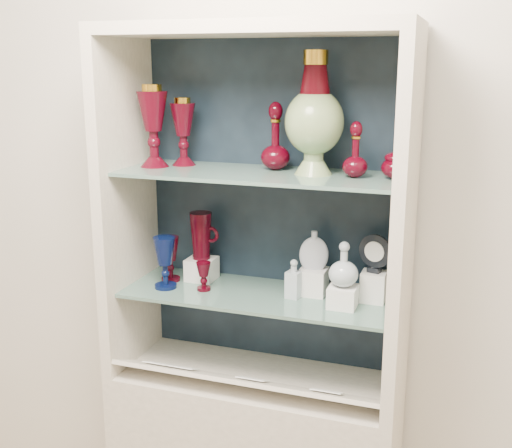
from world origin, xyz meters
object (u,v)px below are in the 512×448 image
(lidded_bowl, at_px, (396,163))
(clear_round_decanter, at_px, (344,265))
(pedestal_lamp_right, at_px, (153,126))
(enamel_urn, at_px, (315,113))
(ruby_pitcher, at_px, (201,236))
(ruby_goblet_small, at_px, (204,276))
(clear_square_bottle, at_px, (294,279))
(ruby_decanter_a, at_px, (275,132))
(ruby_goblet_tall, at_px, (170,259))
(flat_flask, at_px, (314,249))
(cobalt_goblet, at_px, (165,263))
(ruby_decanter_b, at_px, (356,148))
(cameo_medallion, at_px, (375,253))
(pedestal_lamp_left, at_px, (183,132))

(lidded_bowl, xyz_separation_m, clear_round_decanter, (-0.14, -0.05, -0.33))
(pedestal_lamp_right, distance_m, enamel_urn, 0.56)
(enamel_urn, height_order, clear_round_decanter, enamel_urn)
(ruby_pitcher, xyz_separation_m, clear_round_decanter, (0.54, -0.10, -0.02))
(ruby_goblet_small, distance_m, clear_square_bottle, 0.32)
(ruby_decanter_a, xyz_separation_m, ruby_goblet_tall, (-0.38, -0.05, -0.46))
(pedestal_lamp_right, bearing_deg, flat_flask, 5.69)
(cobalt_goblet, bearing_deg, lidded_bowl, 5.63)
(cobalt_goblet, relative_size, ruby_goblet_tall, 1.12)
(ruby_decanter_b, xyz_separation_m, cameo_medallion, (0.07, 0.05, -0.35))
(clear_round_decanter, bearing_deg, ruby_goblet_small, 179.98)
(enamel_urn, xyz_separation_m, cameo_medallion, (0.21, 0.03, -0.45))
(ruby_decanter_b, bearing_deg, enamel_urn, 172.64)
(flat_flask, bearing_deg, ruby_goblet_tall, 168.85)
(ruby_decanter_a, height_order, ruby_goblet_tall, ruby_decanter_a)
(enamel_urn, bearing_deg, cameo_medallion, 8.32)
(cobalt_goblet, relative_size, clear_round_decanter, 1.29)
(ruby_decanter_b, xyz_separation_m, cobalt_goblet, (-0.64, -0.06, -0.42))
(flat_flask, bearing_deg, ruby_decanter_b, -33.39)
(clear_round_decanter, bearing_deg, ruby_pitcher, 169.28)
(pedestal_lamp_left, height_order, clear_square_bottle, pedestal_lamp_left)
(pedestal_lamp_right, height_order, cameo_medallion, pedestal_lamp_right)
(ruby_decanter_b, distance_m, ruby_pitcher, 0.66)
(ruby_pitcher, bearing_deg, pedestal_lamp_left, -166.38)
(cobalt_goblet, bearing_deg, ruby_pitcher, 55.49)
(lidded_bowl, distance_m, clear_round_decanter, 0.36)
(lidded_bowl, bearing_deg, ruby_decanter_b, -172.91)
(lidded_bowl, xyz_separation_m, ruby_goblet_tall, (-0.78, 0.00, -0.39))
(pedestal_lamp_left, xyz_separation_m, ruby_goblet_small, (0.11, -0.09, -0.49))
(pedestal_lamp_left, xyz_separation_m, ruby_decanter_a, (0.33, 0.01, 0.01))
(ruby_goblet_tall, distance_m, cameo_medallion, 0.73)
(ruby_goblet_small, relative_size, clear_square_bottle, 0.75)
(ruby_goblet_small, bearing_deg, clear_square_bottle, 5.41)
(ruby_decanter_b, bearing_deg, clear_round_decanter, -113.26)
(clear_round_decanter, height_order, cameo_medallion, cameo_medallion)
(pedestal_lamp_right, bearing_deg, ruby_pitcher, 27.88)
(cobalt_goblet, distance_m, flat_flask, 0.52)
(flat_flask, relative_size, clear_round_decanter, 0.97)
(flat_flask, bearing_deg, pedestal_lamp_right, 171.16)
(lidded_bowl, bearing_deg, cobalt_goblet, -174.37)
(ruby_goblet_small, xyz_separation_m, ruby_pitcher, (-0.05, 0.10, 0.11))
(ruby_pitcher, bearing_deg, cameo_medallion, 2.51)
(ruby_goblet_tall, xyz_separation_m, clear_square_bottle, (0.47, -0.02, -0.01))
(enamel_urn, relative_size, ruby_pitcher, 2.28)
(cobalt_goblet, bearing_deg, clear_round_decanter, 1.91)
(ruby_goblet_small, relative_size, cameo_medallion, 0.77)
(clear_square_bottle, bearing_deg, ruby_decanter_a, 141.92)
(clear_square_bottle, bearing_deg, ruby_goblet_small, -174.59)
(cobalt_goblet, bearing_deg, ruby_goblet_small, 8.75)
(pedestal_lamp_right, distance_m, clear_square_bottle, 0.70)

